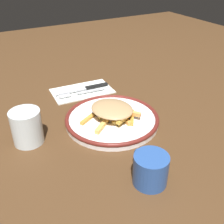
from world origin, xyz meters
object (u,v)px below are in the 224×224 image
object	(u,v)px
knife	(87,88)
coffee_mug	(150,169)
fries_heap	(112,110)
fork	(82,93)
water_glass	(27,127)
plate	(112,119)
napkin	(82,91)

from	to	relation	value
knife	coffee_mug	bearing A→B (deg)	171.94
fries_heap	coffee_mug	xyz separation A→B (m)	(-0.26, 0.05, -0.00)
fries_heap	knife	size ratio (longest dim) A/B	0.87
fork	water_glass	size ratio (longest dim) A/B	1.81
knife	water_glass	world-z (taller)	water_glass
plate	fork	size ratio (longest dim) A/B	1.65
plate	fries_heap	distance (m)	0.03
napkin	fork	size ratio (longest dim) A/B	1.27
knife	fork	bearing A→B (deg)	129.27
plate	coffee_mug	size ratio (longest dim) A/B	2.76
napkin	water_glass	size ratio (longest dim) A/B	2.29
plate	knife	size ratio (longest dim) A/B	1.38
fries_heap	fork	xyz separation A→B (m)	(0.22, 0.01, -0.03)
fries_heap	coffee_mug	distance (m)	0.27
plate	fork	world-z (taller)	plate
fries_heap	water_glass	xyz separation A→B (m)	(0.03, 0.25, 0.01)
fries_heap	knife	bearing A→B (deg)	-5.40
fries_heap	knife	distance (m)	0.24
napkin	fork	world-z (taller)	fork
knife	napkin	bearing A→B (deg)	85.92
fries_heap	fork	bearing A→B (deg)	2.19
napkin	knife	size ratio (longest dim) A/B	1.06
fork	water_glass	bearing A→B (deg)	127.55
water_glass	knife	bearing A→B (deg)	-52.25
knife	water_glass	size ratio (longest dim) A/B	2.15
napkin	coffee_mug	size ratio (longest dim) A/B	2.12
plate	napkin	bearing A→B (deg)	-1.34
plate	coffee_mug	distance (m)	0.27
fries_heap	coffee_mug	bearing A→B (deg)	169.53
plate	fries_heap	world-z (taller)	fries_heap
coffee_mug	water_glass	bearing A→B (deg)	35.18
fork	knife	distance (m)	0.04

